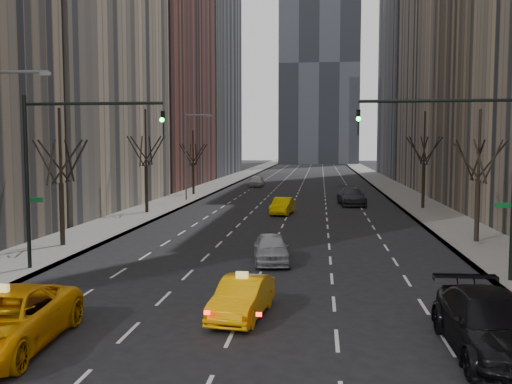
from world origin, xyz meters
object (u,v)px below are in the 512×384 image
(taxi_sedan, at_px, (242,298))
(silver_sedan_ahead, at_px, (271,248))
(parked_suv_black, at_px, (491,325))
(taxi_suv, at_px, (3,321))

(taxi_sedan, bearing_deg, silver_sedan_ahead, 96.17)
(taxi_sedan, relative_size, silver_sedan_ahead, 0.96)
(silver_sedan_ahead, relative_size, parked_suv_black, 0.72)
(taxi_sedan, height_order, silver_sedan_ahead, silver_sedan_ahead)
(silver_sedan_ahead, bearing_deg, taxi_suv, -124.72)
(taxi_suv, height_order, parked_suv_black, parked_suv_black)
(taxi_suv, xyz_separation_m, parked_suv_black, (13.83, 1.14, 0.01))
(taxi_sedan, distance_m, silver_sedan_ahead, 9.10)
(parked_suv_black, bearing_deg, taxi_suv, -176.26)
(taxi_suv, relative_size, silver_sedan_ahead, 1.43)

